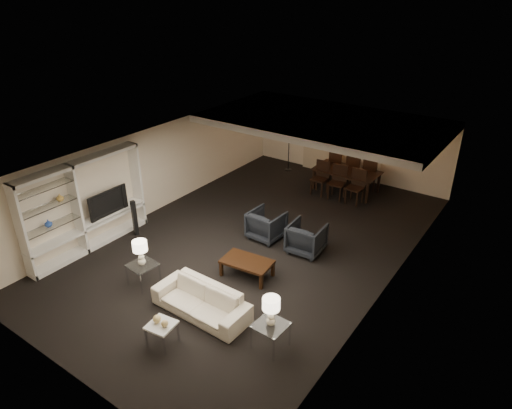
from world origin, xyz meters
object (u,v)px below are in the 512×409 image
object	(u,v)px
chair_nr	(355,187)
armchair_right	(306,238)
floor_speaker	(135,218)
side_table_right	(271,336)
sofa	(201,301)
coffee_table	(247,268)
dining_table	(345,181)
chair_fm	(354,170)
chair_fr	(372,174)
vase_blue	(48,223)
floor_lamp	(289,147)
side_table_left	(144,274)
chair_fl	(338,166)
vase_amber	(60,197)
table_lamp_right	(271,312)
table_lamp_left	(141,253)
chair_nm	(337,183)
television	(105,202)
armchair_left	(266,225)
pendant_light	(332,139)
marble_table	(162,334)
chair_nl	(320,178)

from	to	relation	value
chair_nr	armchair_right	bearing A→B (deg)	-84.15
floor_speaker	side_table_right	bearing A→B (deg)	1.54
side_table_right	floor_speaker	world-z (taller)	floor_speaker
sofa	coffee_table	distance (m)	1.60
dining_table	armchair_right	bearing A→B (deg)	-78.76
chair_fm	chair_fr	distance (m)	0.60
side_table_right	vase_blue	distance (m)	5.81
sofa	floor_lamp	world-z (taller)	floor_lamp
vase_blue	chair_fm	world-z (taller)	vase_blue
side_table_left	chair_fl	xyz separation A→B (m)	(0.95, 7.85, 0.26)
floor_speaker	chair_fl	distance (m)	7.00
chair_nr	vase_amber	bearing A→B (deg)	-119.99
sofa	chair_fr	world-z (taller)	chair_fr
table_lamp_right	chair_fm	world-z (taller)	table_lamp_right
floor_speaker	chair_fr	world-z (taller)	chair_fr
table_lamp_left	floor_lamp	xyz separation A→B (m)	(-0.92, 7.73, 0.02)
sofa	chair_fl	size ratio (longest dim) A/B	1.97
coffee_table	floor_speaker	xyz separation A→B (m)	(-3.57, -0.16, 0.29)
armchair_right	vase_blue	world-z (taller)	vase_blue
floor_speaker	vase_amber	bearing A→B (deg)	-87.55
armchair_right	chair_fr	size ratio (longest dim) A/B	0.80
chair_nm	chair_fl	size ratio (longest dim) A/B	1.00
side_table_right	table_lamp_right	distance (m)	0.56
sofa	chair_nm	bearing A→B (deg)	92.43
coffee_table	chair_fm	world-z (taller)	chair_fm
armchair_right	side_table_right	bearing A→B (deg)	105.00
armchair_right	table_lamp_right	bearing A→B (deg)	105.00
armchair_right	television	size ratio (longest dim) A/B	0.74
armchair_left	chair_nr	bearing A→B (deg)	-105.40
coffee_table	chair_fl	world-z (taller)	chair_fl
pendant_light	table_lamp_left	bearing A→B (deg)	-101.48
pendant_light	chair_nr	bearing A→B (deg)	6.91
chair_fm	chair_fr	xyz separation A→B (m)	(0.60, 0.00, 0.00)
side_table_right	chair_fr	bearing A→B (deg)	99.07
table_lamp_right	chair_nm	xyz separation A→B (m)	(-1.85, 6.55, -0.30)
armchair_left	chair_nr	xyz separation A→B (m)	(1.05, 3.25, 0.14)
chair_nm	chair_fl	xyz separation A→B (m)	(-0.60, 1.30, 0.00)
table_lamp_left	marble_table	world-z (taller)	table_lamp_left
television	chair_fr	size ratio (longest dim) A/B	1.08
table_lamp_left	marble_table	bearing A→B (deg)	-32.91
table_lamp_left	chair_nl	size ratio (longest dim) A/B	0.56
television	chair_nr	xyz separation A→B (m)	(4.42, 5.64, -0.55)
vase_amber	chair_nl	size ratio (longest dim) A/B	0.17
armchair_right	dining_table	xyz separation A→B (m)	(-0.75, 3.90, -0.03)
table_lamp_right	side_table_right	bearing A→B (deg)	0.00
chair_fl	floor_lamp	world-z (taller)	floor_lamp
armchair_left	side_table_right	distance (m)	4.02
side_table_left	vase_blue	world-z (taller)	vase_blue
table_lamp_right	coffee_table	bearing A→B (deg)	136.74
vase_blue	chair_nr	world-z (taller)	vase_blue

